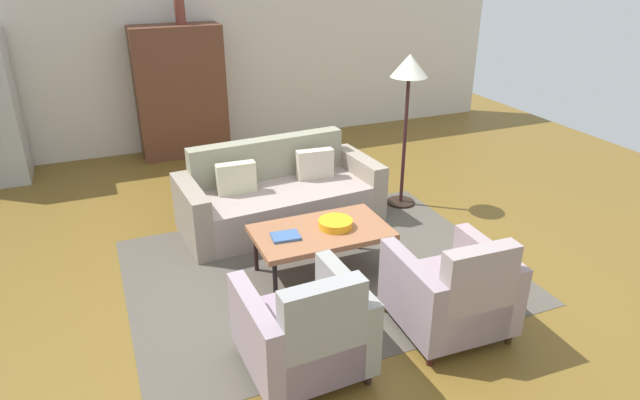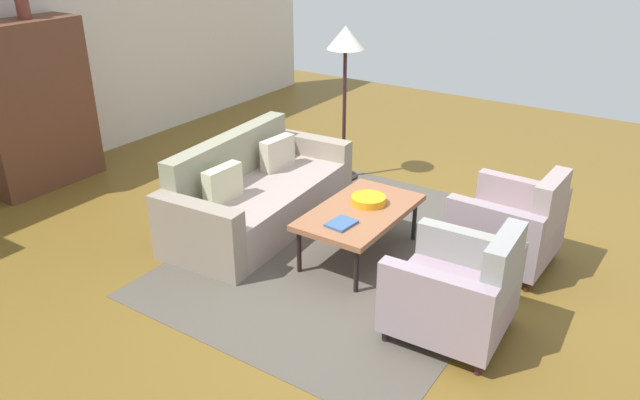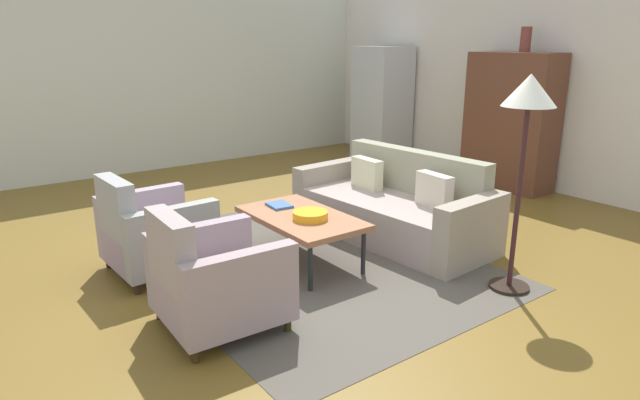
{
  "view_description": "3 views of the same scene",
  "coord_description": "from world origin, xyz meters",
  "px_view_note": "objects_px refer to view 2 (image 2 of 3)",
  "views": [
    {
      "loc": [
        -1.77,
        -3.9,
        2.73
      ],
      "look_at": [
        0.05,
        0.49,
        0.56
      ],
      "focal_mm": 31.15,
      "sensor_mm": 36.0,
      "label": 1
    },
    {
      "loc": [
        -4.27,
        -2.23,
        2.77
      ],
      "look_at": [
        -0.26,
        0.43,
        0.53
      ],
      "focal_mm": 34.38,
      "sensor_mm": 36.0,
      "label": 2
    },
    {
      "loc": [
        3.73,
        -2.49,
        1.96
      ],
      "look_at": [
        -0.17,
        0.38,
        0.53
      ],
      "focal_mm": 30.64,
      "sensor_mm": 36.0,
      "label": 3
    }
  ],
  "objects_px": {
    "armchair_right": "(513,228)",
    "book_stack": "(341,223)",
    "coffee_table": "(360,213)",
    "couch": "(254,195)",
    "vase_tall": "(22,3)",
    "armchair_left": "(460,294)",
    "cabinet": "(33,106)",
    "floor_lamp": "(345,52)",
    "fruit_bowl": "(368,200)"
  },
  "relations": [
    {
      "from": "vase_tall",
      "to": "armchair_left",
      "type": "bearing_deg",
      "value": -91.81
    },
    {
      "from": "armchair_left",
      "to": "floor_lamp",
      "type": "height_order",
      "value": "floor_lamp"
    },
    {
      "from": "couch",
      "to": "fruit_bowl",
      "type": "bearing_deg",
      "value": 92.9
    },
    {
      "from": "armchair_right",
      "to": "book_stack",
      "type": "xyz_separation_m",
      "value": [
        -0.94,
        1.15,
        0.12
      ]
    },
    {
      "from": "coffee_table",
      "to": "book_stack",
      "type": "height_order",
      "value": "book_stack"
    },
    {
      "from": "armchair_left",
      "to": "vase_tall",
      "type": "xyz_separation_m",
      "value": [
        0.16,
        4.95,
        1.61
      ]
    },
    {
      "from": "floor_lamp",
      "to": "couch",
      "type": "bearing_deg",
      "value": 175.1
    },
    {
      "from": "couch",
      "to": "floor_lamp",
      "type": "relative_size",
      "value": 1.26
    },
    {
      "from": "coffee_table",
      "to": "fruit_bowl",
      "type": "relative_size",
      "value": 3.9
    },
    {
      "from": "vase_tall",
      "to": "armchair_right",
      "type": "bearing_deg",
      "value": -78.15
    },
    {
      "from": "floor_lamp",
      "to": "book_stack",
      "type": "bearing_deg",
      "value": -148.98
    },
    {
      "from": "book_stack",
      "to": "floor_lamp",
      "type": "relative_size",
      "value": 0.15
    },
    {
      "from": "vase_tall",
      "to": "couch",
      "type": "bearing_deg",
      "value": -80.49
    },
    {
      "from": "armchair_right",
      "to": "fruit_bowl",
      "type": "xyz_separation_m",
      "value": [
        -0.46,
        1.17,
        0.15
      ]
    },
    {
      "from": "fruit_bowl",
      "to": "vase_tall",
      "type": "xyz_separation_m",
      "value": [
        -0.58,
        3.78,
        1.47
      ]
    },
    {
      "from": "armchair_right",
      "to": "vase_tall",
      "type": "xyz_separation_m",
      "value": [
        -1.04,
        4.95,
        1.61
      ]
    },
    {
      "from": "couch",
      "to": "coffee_table",
      "type": "relative_size",
      "value": 1.8
    },
    {
      "from": "couch",
      "to": "vase_tall",
      "type": "relative_size",
      "value": 6.91
    },
    {
      "from": "coffee_table",
      "to": "cabinet",
      "type": "xyz_separation_m",
      "value": [
        -0.54,
        3.79,
        0.48
      ]
    },
    {
      "from": "couch",
      "to": "armchair_left",
      "type": "height_order",
      "value": "armchair_left"
    },
    {
      "from": "armchair_right",
      "to": "vase_tall",
      "type": "bearing_deg",
      "value": 103.87
    },
    {
      "from": "armchair_left",
      "to": "vase_tall",
      "type": "height_order",
      "value": "vase_tall"
    },
    {
      "from": "coffee_table",
      "to": "couch",
      "type": "bearing_deg",
      "value": 90.3
    },
    {
      "from": "armchair_left",
      "to": "cabinet",
      "type": "xyz_separation_m",
      "value": [
        0.06,
        4.95,
        0.56
      ]
    },
    {
      "from": "fruit_bowl",
      "to": "armchair_right",
      "type": "bearing_deg",
      "value": -68.55
    },
    {
      "from": "armchair_left",
      "to": "couch",
      "type": "bearing_deg",
      "value": 73.48
    },
    {
      "from": "cabinet",
      "to": "book_stack",
      "type": "bearing_deg",
      "value": -86.98
    },
    {
      "from": "coffee_table",
      "to": "armchair_right",
      "type": "xyz_separation_m",
      "value": [
        0.6,
        -1.17,
        -0.07
      ]
    },
    {
      "from": "coffee_table",
      "to": "armchair_right",
      "type": "relative_size",
      "value": 1.36
    },
    {
      "from": "couch",
      "to": "armchair_left",
      "type": "relative_size",
      "value": 2.45
    },
    {
      "from": "coffee_table",
      "to": "vase_tall",
      "type": "bearing_deg",
      "value": 96.65
    },
    {
      "from": "coffee_table",
      "to": "fruit_bowl",
      "type": "xyz_separation_m",
      "value": [
        0.14,
        0.0,
        0.07
      ]
    },
    {
      "from": "couch",
      "to": "armchair_left",
      "type": "distance_m",
      "value": 2.43
    },
    {
      "from": "armchair_right",
      "to": "floor_lamp",
      "type": "relative_size",
      "value": 0.51
    },
    {
      "from": "book_stack",
      "to": "cabinet",
      "type": "height_order",
      "value": "cabinet"
    },
    {
      "from": "armchair_right",
      "to": "floor_lamp",
      "type": "distance_m",
      "value": 2.63
    },
    {
      "from": "coffee_table",
      "to": "armchair_left",
      "type": "relative_size",
      "value": 1.36
    },
    {
      "from": "armchair_left",
      "to": "book_stack",
      "type": "relative_size",
      "value": 3.43
    },
    {
      "from": "coffee_table",
      "to": "armchair_right",
      "type": "distance_m",
      "value": 1.31
    },
    {
      "from": "book_stack",
      "to": "coffee_table",
      "type": "bearing_deg",
      "value": 2.9
    },
    {
      "from": "armchair_left",
      "to": "vase_tall",
      "type": "distance_m",
      "value": 5.21
    },
    {
      "from": "coffee_table",
      "to": "cabinet",
      "type": "bearing_deg",
      "value": 98.13
    },
    {
      "from": "couch",
      "to": "floor_lamp",
      "type": "height_order",
      "value": "floor_lamp"
    },
    {
      "from": "couch",
      "to": "floor_lamp",
      "type": "bearing_deg",
      "value": 171.01
    },
    {
      "from": "couch",
      "to": "armchair_right",
      "type": "distance_m",
      "value": 2.43
    },
    {
      "from": "couch",
      "to": "fruit_bowl",
      "type": "xyz_separation_m",
      "value": [
        0.15,
        -1.19,
        0.2
      ]
    },
    {
      "from": "fruit_bowl",
      "to": "vase_tall",
      "type": "height_order",
      "value": "vase_tall"
    },
    {
      "from": "book_stack",
      "to": "vase_tall",
      "type": "height_order",
      "value": "vase_tall"
    },
    {
      "from": "couch",
      "to": "cabinet",
      "type": "bearing_deg",
      "value": -82.47
    },
    {
      "from": "couch",
      "to": "vase_tall",
      "type": "xyz_separation_m",
      "value": [
        -0.43,
        2.59,
        1.67
      ]
    }
  ]
}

